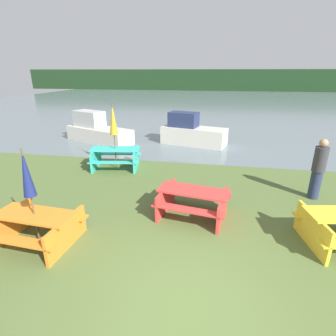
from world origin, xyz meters
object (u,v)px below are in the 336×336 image
picnic_table_teal (116,156)px  boat_second (97,131)px  picnic_table_orange (37,225)px  person (318,169)px  umbrella_navy (26,174)px  picnic_table_red (193,200)px  umbrella_gold (113,120)px  boat (192,133)px

picnic_table_teal → boat_second: boat_second is taller
picnic_table_orange → person: size_ratio=1.01×
umbrella_navy → person: size_ratio=1.19×
picnic_table_red → picnic_table_teal: bearing=136.5°
umbrella_gold → person: bearing=-12.1°
picnic_table_orange → person: (6.78, 3.45, 0.48)m
picnic_table_orange → boat_second: bearing=106.3°
umbrella_navy → boat: umbrella_navy is taller
picnic_table_red → boat: bearing=95.6°
umbrella_gold → boat_second: 4.77m
picnic_table_orange → boat_second: size_ratio=0.45×
picnic_table_teal → person: person is taller
picnic_table_teal → boat: 4.90m
person → picnic_table_red: bearing=-154.2°
picnic_table_teal → umbrella_gold: size_ratio=0.84×
picnic_table_teal → umbrella_navy: 5.05m
picnic_table_orange → boat_second: boat_second is taller
picnic_table_orange → umbrella_navy: (0.00, 0.00, 1.21)m
umbrella_gold → person: umbrella_gold is taller
umbrella_gold → boat: size_ratio=0.71×
picnic_table_teal → boat: size_ratio=0.59×
umbrella_gold → boat: umbrella_gold is taller
umbrella_navy → picnic_table_teal: bearing=90.4°
picnic_table_red → umbrella_navy: 3.92m
picnic_table_orange → picnic_table_teal: size_ratio=0.89×
umbrella_gold → picnic_table_orange: bearing=-89.6°
picnic_table_orange → umbrella_gold: 5.13m
picnic_table_orange → person: bearing=27.0°
picnic_table_orange → boat: size_ratio=0.53×
picnic_table_red → boat: (-0.72, 7.30, 0.16)m
picnic_table_red → boat_second: 9.10m
picnic_table_red → person: size_ratio=1.10×
picnic_table_red → person: bearing=25.8°
umbrella_gold → person: size_ratio=1.36×
picnic_table_teal → umbrella_gold: 1.42m
picnic_table_teal → boat_second: size_ratio=0.51×
picnic_table_orange → boat: (2.57, 9.07, 0.17)m
picnic_table_teal → umbrella_gold: umbrella_gold is taller
umbrella_gold → boat: bearing=58.0°
umbrella_gold → picnic_table_teal: bearing=0.0°
boat_second → person: size_ratio=2.22×
picnic_table_orange → boat_second: 9.11m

